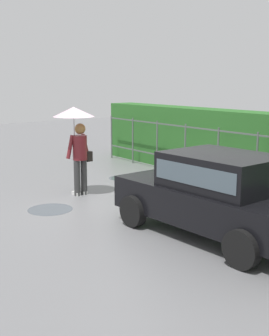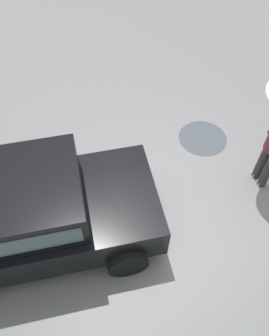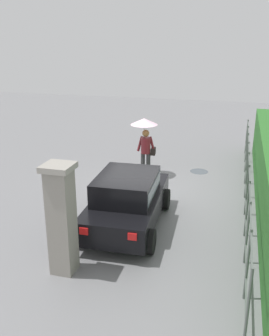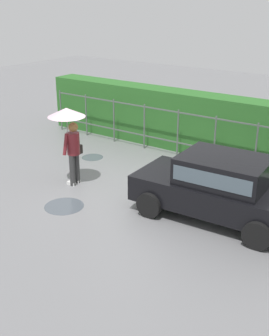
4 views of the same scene
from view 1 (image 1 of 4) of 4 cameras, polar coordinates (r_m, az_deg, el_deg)
ground_plane at (r=9.93m, az=-1.45°, el=-4.82°), size 40.00×40.00×0.00m
car at (r=8.03m, az=10.43°, el=-2.92°), size 3.81×2.02×1.48m
pedestrian at (r=10.70m, az=-7.34°, el=4.81°), size 0.97×0.97×2.11m
fence_section at (r=11.65m, az=12.77°, el=1.45°), size 11.43×0.05×1.50m
hedge_row at (r=12.22m, az=15.15°, el=2.36°), size 12.38×0.90×1.90m
puddle_near at (r=9.83m, az=-10.61°, el=-5.16°), size 0.96×0.96×0.00m
puddle_far at (r=12.71m, az=-1.77°, el=-1.27°), size 0.68×0.68×0.00m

